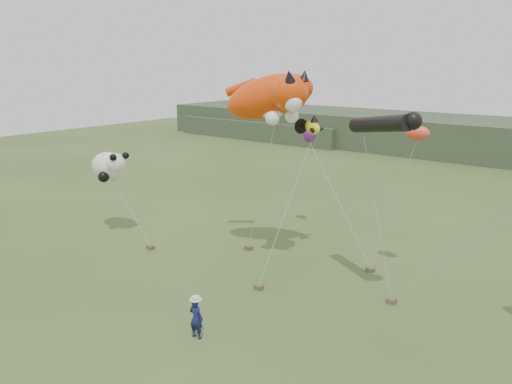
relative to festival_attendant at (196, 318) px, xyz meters
The scene contains 9 objects.
ground 1.80m from the festival_attendant, 72.67° to the left, with size 120.00×120.00×0.00m, color #385123.
headland 46.32m from the festival_attendant, 93.26° to the left, with size 90.00×13.00×4.00m.
festival_attendant is the anchor object (origin of this frame).
sandbag_anchors 7.16m from the festival_attendant, 100.53° to the left, with size 13.60×5.33×0.20m.
cat_kite 11.51m from the festival_attendant, 107.19° to the left, with size 6.07×3.95×3.22m.
fish_kite 11.90m from the festival_attendant, 99.63° to the left, with size 2.20×1.44×1.05m.
tube_kites 11.55m from the festival_attendant, 48.80° to the left, with size 11.27×2.47×1.93m.
panda_kite 14.28m from the festival_attendant, 156.13° to the left, with size 2.95×1.91×1.83m.
misc_kites 13.23m from the festival_attendant, 90.59° to the left, with size 8.70×3.72×1.88m.
Camera 1 is at (11.74, -13.40, 10.06)m, focal length 35.00 mm.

